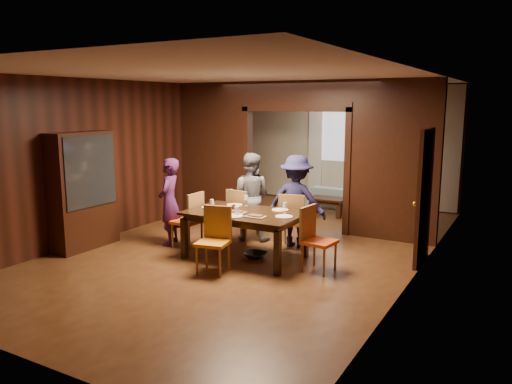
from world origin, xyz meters
The scene contains 32 objects.
floor centered at (0.00, 0.00, 0.00)m, with size 9.00×9.00×0.00m, color #4A2715.
ceiling centered at (0.00, 0.00, 2.90)m, with size 5.50×9.00×0.02m, color silver.
room_walls centered at (0.00, 1.89, 1.51)m, with size 5.52×9.01×2.90m.
person_purple centered at (-1.39, -0.61, 0.77)m, with size 0.56×0.37×1.53m, color #431A4C.
person_grey centered at (-0.32, 0.35, 0.80)m, with size 0.78×0.60×1.60m, color slate.
person_navy centered at (0.60, 0.37, 0.80)m, with size 1.03×0.59×1.60m, color #1E1D48.
sofa centered at (0.19, 3.85, 0.26)m, with size 1.75×0.69×0.51m, color #93B7C0.
serving_bowl centered at (0.32, -0.57, 0.80)m, with size 0.37×0.37×0.09m, color black.
dining_table centered at (0.17, -0.64, 0.38)m, with size 1.84×1.15×0.76m, color black.
coffee_table centered at (0.20, 2.91, 0.20)m, with size 0.80×0.50×0.40m, color black.
chair_left centered at (-1.03, -0.60, 0.48)m, with size 0.44×0.44×0.97m, color #DD5614, non-canonical shape.
chair_right centered at (1.46, -0.67, 0.48)m, with size 0.44×0.44×0.97m, color #E24D15, non-canonical shape.
chair_far_l centered at (-0.35, 0.16, 0.48)m, with size 0.44×0.44×0.97m, color red, non-canonical shape.
chair_far_r centered at (0.60, 0.25, 0.48)m, with size 0.44×0.44×0.97m, color #BE5711, non-canonical shape.
chair_near centered at (0.12, -1.49, 0.48)m, with size 0.44×0.44×0.97m, color orange, non-canonical shape.
hutch centered at (-2.53, -1.50, 1.00)m, with size 0.40×1.20×2.00m, color black.
door_right centered at (2.70, 0.50, 1.05)m, with size 0.06×0.90×2.10m, color black.
window_far centered at (0.00, 4.44, 1.70)m, with size 1.20×0.03×1.30m, color silver.
curtain_left centered at (-0.75, 4.40, 1.25)m, with size 0.35×0.06×2.40m, color white.
curtain_right centered at (0.75, 4.40, 1.25)m, with size 0.35×0.06×2.40m, color white.
plate_left centered at (-0.51, -0.65, 0.77)m, with size 0.27×0.27×0.01m, color white.
plate_far_l centered at (-0.25, -0.28, 0.77)m, with size 0.27×0.27×0.01m, color silver.
plate_far_r centered at (0.60, -0.26, 0.77)m, with size 0.27×0.27×0.01m, color white.
plate_right centered at (0.87, -0.66, 0.77)m, with size 0.27×0.27×0.01m, color white.
plate_near centered at (0.19, -1.00, 0.77)m, with size 0.27×0.27×0.01m, color white.
platter_a centered at (0.09, -0.78, 0.78)m, with size 0.30×0.20×0.04m, color gray.
platter_b centered at (0.50, -0.89, 0.78)m, with size 0.30×0.20×0.04m, color gray.
wineglass_left centered at (-0.35, -0.81, 0.85)m, with size 0.08×0.08×0.18m, color silver, non-canonical shape.
wineglass_far centered at (-0.06, -0.22, 0.85)m, with size 0.08×0.08×0.18m, color white, non-canonical shape.
wineglass_right centered at (0.78, -0.45, 0.85)m, with size 0.08×0.08×0.18m, color silver, non-canonical shape.
tumbler centered at (0.19, -0.93, 0.83)m, with size 0.07×0.07×0.14m, color silver.
condiment_jar centered at (-0.01, -0.69, 0.82)m, with size 0.08×0.08×0.11m, color #4B2711, non-canonical shape.
Camera 1 is at (4.15, -7.33, 2.48)m, focal length 35.00 mm.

